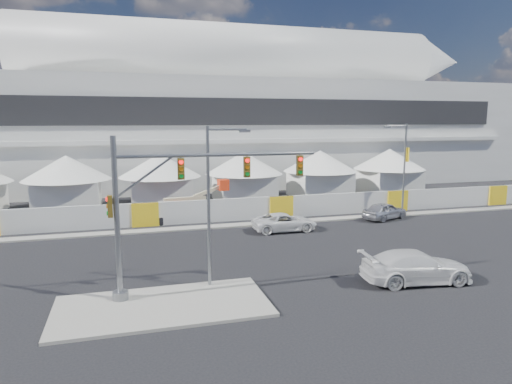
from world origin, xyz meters
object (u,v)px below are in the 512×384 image
object	(u,v)px
lot_car_b	(427,198)
streetlight_curb	(403,163)
streetlight_median	(213,195)
boom_lift	(180,211)
pickup_curb	(285,222)
sedan_silver	(385,211)
pickup_near	(416,267)
traffic_mast	(161,209)

from	to	relation	value
lot_car_b	streetlight_curb	distance (m)	8.32
streetlight_median	streetlight_curb	bearing A→B (deg)	33.56
lot_car_b	boom_lift	world-z (taller)	boom_lift
pickup_curb	streetlight_curb	world-z (taller)	streetlight_curb
lot_car_b	streetlight_median	size ratio (longest dim) A/B	0.48
streetlight_median	streetlight_curb	distance (m)	24.33
sedan_silver	pickup_near	xyz separation A→B (m)	(-7.11, -14.68, 0.10)
streetlight_curb	pickup_curb	bearing A→B (deg)	-167.52
lot_car_b	streetlight_curb	xyz separation A→B (m)	(-5.90, -4.04, 4.25)
traffic_mast	streetlight_curb	bearing A→B (deg)	31.84
pickup_curb	pickup_near	size ratio (longest dim) A/B	0.86
streetlight_median	boom_lift	size ratio (longest dim) A/B	1.19
sedan_silver	lot_car_b	world-z (taller)	sedan_silver
sedan_silver	pickup_near	bearing A→B (deg)	133.48
pickup_near	traffic_mast	world-z (taller)	traffic_mast
traffic_mast	streetlight_median	bearing A→B (deg)	16.73
pickup_curb	streetlight_curb	xyz separation A→B (m)	(12.48, 2.76, 4.21)
pickup_near	streetlight_curb	world-z (taller)	streetlight_curb
pickup_curb	pickup_near	bearing A→B (deg)	-166.35
traffic_mast	boom_lift	distance (m)	17.86
streetlight_median	streetlight_curb	size ratio (longest dim) A/B	0.99
pickup_near	pickup_curb	bearing A→B (deg)	20.12
pickup_near	lot_car_b	world-z (taller)	pickup_near
pickup_curb	traffic_mast	distance (m)	16.03
pickup_curb	streetlight_curb	size ratio (longest dim) A/B	0.61
streetlight_curb	streetlight_median	bearing A→B (deg)	-146.44
streetlight_median	boom_lift	distance (m)	16.93
sedan_silver	pickup_curb	distance (m)	10.23
sedan_silver	lot_car_b	size ratio (longest dim) A/B	1.13
streetlight_curb	boom_lift	world-z (taller)	streetlight_curb
pickup_near	streetlight_curb	distance (m)	18.88
traffic_mast	pickup_near	bearing A→B (deg)	-6.56
sedan_silver	boom_lift	world-z (taller)	boom_lift
lot_car_b	boom_lift	bearing A→B (deg)	99.34
boom_lift	pickup_near	bearing A→B (deg)	-66.52
pickup_curb	streetlight_median	bearing A→B (deg)	144.62
boom_lift	streetlight_median	bearing A→B (deg)	-96.51
streetlight_median	pickup_curb	bearing A→B (deg)	53.89
pickup_curb	streetlight_curb	distance (m)	13.46
streetlight_curb	pickup_near	bearing A→B (deg)	-120.96
traffic_mast	boom_lift	bearing A→B (deg)	80.71
pickup_near	boom_lift	xyz separation A→B (m)	(-10.66, 18.81, 0.07)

